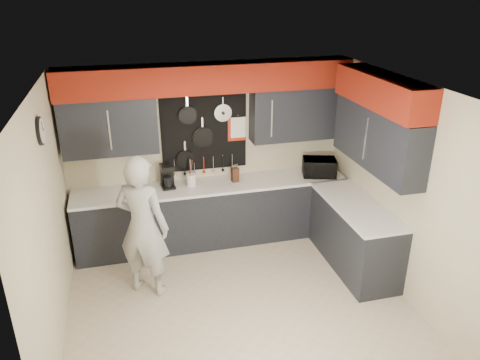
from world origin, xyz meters
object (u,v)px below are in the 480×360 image
object	(u,v)px
microwave	(319,167)
coffee_maker	(167,175)
knife_block	(235,175)
person	(143,227)
utensil_crock	(191,180)

from	to	relation	value
microwave	coffee_maker	size ratio (longest dim) A/B	1.42
microwave	knife_block	world-z (taller)	microwave
microwave	person	xyz separation A→B (m)	(-2.63, -0.90, -0.15)
coffee_maker	person	distance (m)	1.15
microwave	person	size ratio (longest dim) A/B	0.27
coffee_maker	person	size ratio (longest dim) A/B	0.19
knife_block	coffee_maker	size ratio (longest dim) A/B	0.63
microwave	knife_block	xyz separation A→B (m)	(-1.25, 0.10, -0.03)
microwave	person	bearing A→B (deg)	-145.76
utensil_crock	coffee_maker	xyz separation A→B (m)	(-0.33, 0.04, 0.09)
knife_block	coffee_maker	distance (m)	0.96
coffee_maker	utensil_crock	bearing A→B (deg)	-10.91
coffee_maker	knife_block	bearing A→B (deg)	-7.36
microwave	person	world-z (taller)	person
microwave	knife_block	size ratio (longest dim) A/B	2.26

